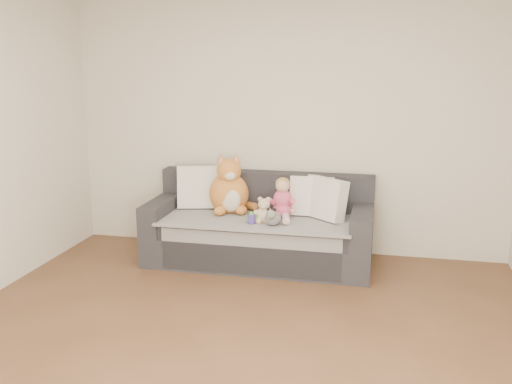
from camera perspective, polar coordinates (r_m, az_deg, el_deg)
room_shell at (r=3.87m, az=-2.07°, el=3.10°), size 5.00×5.00×5.00m
sofa at (r=5.70m, az=0.41°, el=-3.90°), size 2.20×0.94×0.85m
cushion_left at (r=5.92m, az=-5.52°, el=0.51°), size 0.52×0.32×0.45m
cushion_right_back at (r=5.63m, az=5.59°, el=-0.41°), size 0.43×0.20×0.40m
cushion_right_front at (r=5.52m, az=6.98°, el=-0.65°), size 0.46×0.43×0.41m
toddler at (r=5.52m, az=2.62°, el=-0.92°), size 0.28×0.40×0.40m
plush_cat at (r=5.73m, az=-2.67°, el=0.19°), size 0.49×0.49×0.61m
teddy_bear at (r=5.37m, az=0.80°, el=-2.03°), size 0.20×0.15×0.25m
plush_cow at (r=5.28m, az=1.68°, el=-2.56°), size 0.15×0.23×0.18m
sippy_cup at (r=5.34m, az=-0.47°, el=-2.53°), size 0.11×0.08×0.12m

